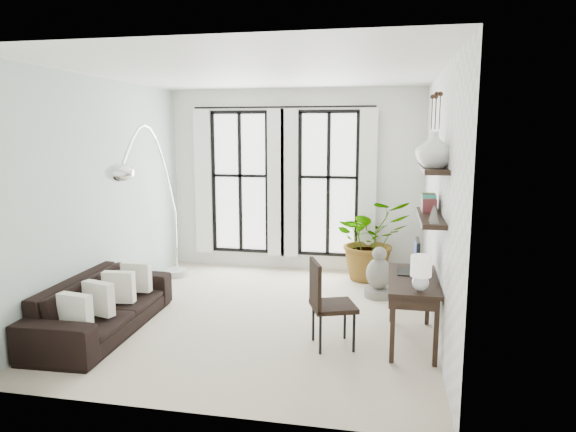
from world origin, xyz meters
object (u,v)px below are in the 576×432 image
(desk, at_px, (413,284))
(arc_lamp, at_px, (151,164))
(desk_chair, at_px, (325,298))
(sofa, at_px, (103,305))
(buddha, at_px, (379,276))
(plant, at_px, (370,239))

(desk, xyz_separation_m, arc_lamp, (-3.64, 0.94, 1.27))
(desk_chair, xyz_separation_m, arc_lamp, (-2.67, 1.22, 1.42))
(desk_chair, bearing_deg, sofa, 160.94)
(desk_chair, relative_size, arc_lamp, 0.36)
(buddha, bearing_deg, plant, 100.15)
(plant, distance_m, desk, 2.71)
(plant, xyz_separation_m, buddha, (0.17, -0.95, -0.36))
(desk_chair, bearing_deg, buddha, 53.82)
(desk, height_order, buddha, desk)
(sofa, height_order, arc_lamp, arc_lamp)
(plant, distance_m, desk_chair, 2.94)
(sofa, xyz_separation_m, plant, (3.17, 2.97, 0.35))
(sofa, height_order, desk, desk)
(plant, bearing_deg, sofa, -136.85)
(sofa, xyz_separation_m, desk_chair, (2.77, 0.05, 0.25))
(plant, relative_size, arc_lamp, 0.48)
(sofa, bearing_deg, desk, -87.04)
(sofa, xyz_separation_m, arc_lamp, (0.10, 1.27, 1.66))
(arc_lamp, bearing_deg, desk_chair, -24.47)
(desk, bearing_deg, desk_chair, -164.38)
(plant, xyz_separation_m, desk_chair, (-0.39, -2.91, -0.10))
(sofa, distance_m, arc_lamp, 2.10)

